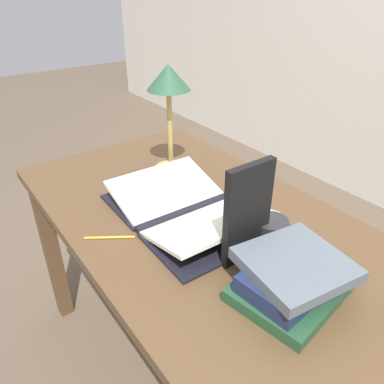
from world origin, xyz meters
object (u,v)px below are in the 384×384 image
Objects in this scene: book_stack_tall at (293,277)px; book_standing_upright at (248,213)px; coffee_mug at (271,233)px; open_book at (186,209)px; pencil at (110,237)px; reading_lamp at (169,90)px.

book_stack_tall is 1.07× the size of book_standing_upright.
coffee_mug is (-0.16, 0.10, -0.01)m from book_stack_tall.
coffee_mug is (0.26, 0.10, 0.02)m from open_book.
pencil is (-0.29, -0.26, -0.14)m from book_standing_upright.
book_standing_upright reaches higher than book_stack_tall.
reading_lamp reaches higher than book_stack_tall.
open_book is 0.28m from coffee_mug.
reading_lamp reaches higher than coffee_mug.
pencil is (-0.45, -0.25, -0.05)m from book_stack_tall.
open_book is 0.42m from book_stack_tall.
book_standing_upright is (0.26, 0.01, 0.12)m from open_book.
reading_lamp is (-0.29, 0.13, 0.29)m from open_book.
book_stack_tall is at bearing -31.08° from coffee_mug.
book_standing_upright is 0.59m from reading_lamp.
coffee_mug is at bearing 86.62° from book_standing_upright.
coffee_mug reaches higher than open_book.
pencil is (0.26, -0.38, -0.31)m from reading_lamp.
reading_lamp is at bearing 167.03° from book_standing_upright.
reading_lamp is 0.56m from pencil.
book_standing_upright is 2.25× the size of pencil.
book_standing_upright is 0.13m from coffee_mug.
reading_lamp is (-0.71, 0.13, 0.26)m from book_stack_tall.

